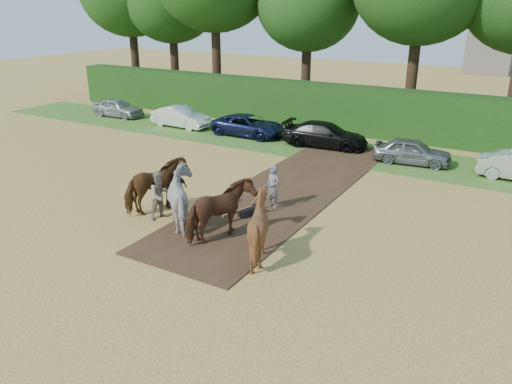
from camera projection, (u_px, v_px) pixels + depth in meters
The scene contains 8 objects.
ground at pixel (162, 242), 17.61m from camera, with size 120.00×120.00×0.00m, color gold.
earth_strip at pixel (289, 189), 22.54m from camera, with size 4.50×17.00×0.05m, color #472D1C.
grass_verge at pixel (320, 148), 28.90m from camera, with size 50.00×5.00×0.03m, color #38601E.
hedgerow at pixel (349, 110), 32.01m from camera, with size 46.00×1.60×3.00m, color #14380F.
spectator_near at pixel (160, 195), 19.23m from camera, with size 0.94×0.73×1.93m, color tan.
spectator_far at pixel (178, 190), 20.09m from camera, with size 1.00×0.42×1.71m, color #2A2B38.
plough_team at pixel (205, 205), 18.02m from camera, with size 7.56×5.49×2.18m.
parked_cars at pixel (389, 145), 27.07m from camera, with size 41.91×3.08×1.43m.
Camera 1 is at (10.86, -12.00, 7.90)m, focal length 35.00 mm.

